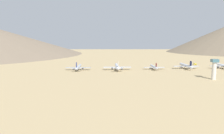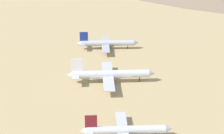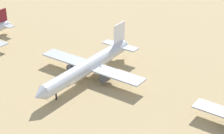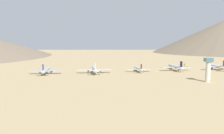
% 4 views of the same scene
% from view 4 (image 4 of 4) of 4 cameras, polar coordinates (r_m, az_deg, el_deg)
% --- Properties ---
extents(ground_plane, '(1800.00, 1800.00, 0.00)m').
position_cam_4_polar(ground_plane, '(308.23, 11.29, -1.05)').
color(ground_plane, tan).
extents(parked_jet_1, '(50.59, 41.32, 14.61)m').
position_cam_4_polar(parked_jet_1, '(349.74, 25.00, 0.18)').
color(parked_jet_1, silver).
rests_on(parked_jet_1, ground).
extents(parked_jet_2, '(50.13, 40.89, 14.46)m').
position_cam_4_polar(parked_jet_2, '(321.08, 15.88, 0.01)').
color(parked_jet_2, silver).
rests_on(parked_jet_2, ground).
extents(parked_jet_3, '(40.71, 33.23, 11.75)m').
position_cam_4_polar(parked_jet_3, '(298.51, 6.75, -0.45)').
color(parked_jet_3, silver).
rests_on(parked_jet_3, ground).
extents(parked_jet_4, '(52.97, 43.26, 15.30)m').
position_cam_4_polar(parked_jet_4, '(286.09, -4.51, -0.50)').
color(parked_jet_4, silver).
rests_on(parked_jet_4, ground).
extents(parked_jet_5, '(47.55, 38.81, 13.72)m').
position_cam_4_polar(parked_jet_5, '(289.80, -16.50, -0.76)').
color(parked_jet_5, '#B2B7C1').
rests_on(parked_jet_5, ground).
extents(service_truck, '(3.35, 5.48, 3.90)m').
position_cam_4_polar(service_truck, '(376.59, 18.24, 0.46)').
color(service_truck, yellow).
rests_on(service_truck, ground).
extents(control_tower, '(7.20, 7.20, 24.07)m').
position_cam_4_polar(control_tower, '(241.03, 23.27, -0.35)').
color(control_tower, beige).
rests_on(control_tower, ground).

